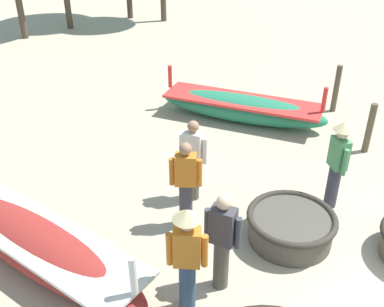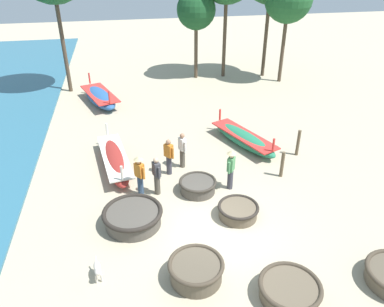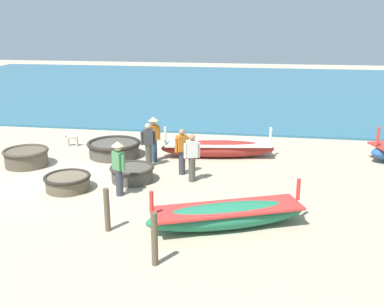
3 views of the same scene
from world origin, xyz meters
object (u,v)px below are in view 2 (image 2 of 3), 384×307
at_px(fisherman_crouching, 182,149).
at_px(mooring_post_inland, 298,143).
at_px(fisherman_with_hat, 157,175).
at_px(tree_rightmost, 196,10).
at_px(long_boat_red_hull, 244,139).
at_px(mooring_post_shoreline, 282,164).
at_px(long_boat_blue_hull, 100,97).
at_px(coracle_weathered, 238,211).
at_px(dog, 97,269).
at_px(coracle_beside_post, 133,216).
at_px(fisherman_standing_left, 231,167).
at_px(coracle_center, 198,186).
at_px(coracle_front_left, 290,290).
at_px(long_boat_white_hull, 115,160).
at_px(coracle_far_left, 196,270).
at_px(fisherman_standing_right, 169,156).
at_px(fisherman_by_coracle, 140,173).

height_order(fisherman_crouching, mooring_post_inland, fisherman_crouching).
distance_m(fisherman_with_hat, tree_rightmost, 14.63).
height_order(long_boat_red_hull, mooring_post_shoreline, long_boat_red_hull).
height_order(long_boat_blue_hull, tree_rightmost, tree_rightmost).
relative_size(long_boat_blue_hull, mooring_post_inland, 3.47).
distance_m(coracle_weathered, dog, 5.06).
distance_m(coracle_beside_post, fisherman_standing_left, 4.10).
distance_m(fisherman_standing_left, fisherman_with_hat, 2.80).
xyz_separation_m(long_boat_blue_hull, fisherman_with_hat, (2.32, -9.79, 0.45)).
height_order(coracle_beside_post, fisherman_crouching, fisherman_crouching).
xyz_separation_m(coracle_center, mooring_post_shoreline, (3.55, 0.42, 0.29)).
bearing_deg(long_boat_blue_hull, coracle_front_left, -70.96).
bearing_deg(coracle_front_left, mooring_post_shoreline, 69.39).
distance_m(long_boat_white_hull, long_boat_red_hull, 6.02).
bearing_deg(long_boat_white_hull, dog, -95.08).
distance_m(coracle_beside_post, mooring_post_inland, 8.20).
xyz_separation_m(coracle_far_left, fisherman_standing_left, (2.17, 4.16, 0.63)).
relative_size(mooring_post_shoreline, tree_rightmost, 0.19).
bearing_deg(coracle_center, mooring_post_shoreline, 6.77).
xyz_separation_m(fisherman_with_hat, mooring_post_shoreline, (5.07, 0.26, -0.28)).
bearing_deg(long_boat_red_hull, fisherman_with_hat, -144.34).
relative_size(coracle_center, fisherman_standing_left, 0.86).
height_order(coracle_beside_post, coracle_front_left, coracle_beside_post).
relative_size(long_boat_red_hull, fisherman_with_hat, 2.66).
distance_m(fisherman_crouching, fisherman_with_hat, 2.16).
relative_size(coracle_beside_post, coracle_far_left, 1.28).
bearing_deg(long_boat_red_hull, coracle_weathered, -109.75).
bearing_deg(long_boat_white_hull, mooring_post_inland, -3.54).
relative_size(mooring_post_inland, tree_rightmost, 0.21).
relative_size(coracle_center, tree_rightmost, 0.25).
relative_size(coracle_center, fisherman_standing_right, 0.91).
height_order(coracle_beside_post, fisherman_by_coracle, fisherman_by_coracle).
height_order(coracle_beside_post, mooring_post_shoreline, mooring_post_shoreline).
height_order(coracle_center, fisherman_by_coracle, fisherman_by_coracle).
relative_size(fisherman_standing_left, tree_rightmost, 0.29).
relative_size(coracle_far_left, fisherman_crouching, 1.01).
distance_m(coracle_far_left, mooring_post_shoreline, 6.40).
distance_m(coracle_beside_post, fisherman_by_coracle, 1.82).
relative_size(fisherman_crouching, dog, 2.30).
bearing_deg(tree_rightmost, fisherman_crouching, -104.01).
bearing_deg(fisherman_with_hat, coracle_far_left, -81.94).
xyz_separation_m(fisherman_crouching, dog, (-3.35, -5.58, -0.46)).
bearing_deg(tree_rightmost, coracle_center, -101.06).
relative_size(long_boat_blue_hull, fisherman_by_coracle, 2.52).
relative_size(fisherman_with_hat, dog, 2.30).
xyz_separation_m(coracle_front_left, tree_rightmost, (1.26, 18.96, 4.22)).
relative_size(coracle_center, fisherman_with_hat, 0.91).
distance_m(coracle_weathered, coracle_far_left, 3.14).
xyz_separation_m(long_boat_blue_hull, long_boat_red_hull, (6.73, -6.63, -0.05)).
height_order(long_boat_blue_hull, fisherman_by_coracle, fisherman_by_coracle).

